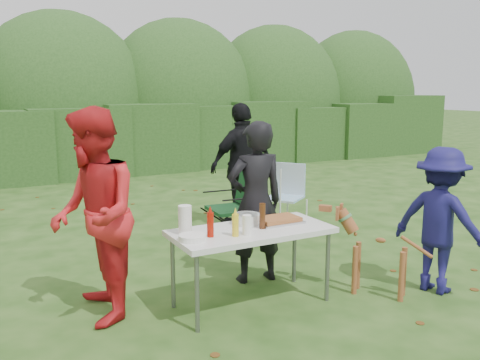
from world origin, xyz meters
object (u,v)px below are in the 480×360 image
person_red_jacket (94,216)px  paper_towel_roll (185,220)px  child (440,220)px  camping_chair (232,204)px  person_black_puffy (243,165)px  lawn_chair (284,195)px  dog (380,253)px  beer_bottle (262,216)px  mustard_bottle (235,225)px  person_cook (255,202)px  folding_table (252,234)px  ketchup_bottle (210,225)px

person_red_jacket → paper_towel_roll: bearing=77.5°
child → camping_chair: (-1.09, 2.42, -0.21)m
person_black_puffy → lawn_chair: size_ratio=1.97×
dog → beer_bottle: 1.27m
person_black_puffy → child: size_ratio=1.25×
person_black_puffy → mustard_bottle: 3.05m
person_cook → camping_chair: person_cook is taller
folding_table → mustard_bottle: size_ratio=7.50×
lawn_chair → camping_chair: bearing=-14.9°
mustard_bottle → ketchup_bottle: (-0.20, 0.09, 0.01)m
camping_chair → beer_bottle: bearing=75.0°
mustard_bottle → person_black_puffy: bearing=60.2°
camping_chair → ketchup_bottle: 2.24m
beer_bottle → paper_towel_roll: 0.72m
person_red_jacket → dog: 2.74m
dog → camping_chair: (-0.49, 2.22, 0.10)m
folding_table → paper_towel_roll: paper_towel_roll is taller
folding_table → person_red_jacket: size_ratio=0.80×
child → paper_towel_roll: size_ratio=5.64×
folding_table → mustard_bottle: 0.32m
person_cook → person_red_jacket: 1.70m
folding_table → dog: dog is taller
camping_chair → mustard_bottle: camping_chair is taller
camping_chair → lawn_chair: (1.09, 0.41, -0.06)m
child → camping_chair: child is taller
person_red_jacket → dog: (2.58, -0.79, -0.51)m
ketchup_bottle → child: bearing=-13.5°
folding_table → person_red_jacket: bearing=164.0°
camping_chair → ketchup_bottle: camping_chair is taller
child → dog: bearing=54.8°
beer_bottle → person_red_jacket: bearing=163.8°
camping_chair → person_red_jacket: bearing=38.6°
ketchup_bottle → person_cook: bearing=36.0°
dog → folding_table: bearing=34.2°
ketchup_bottle → person_red_jacket: bearing=154.2°
dog → beer_bottle: size_ratio=3.74×
person_black_puffy → dog: (-0.04, -2.91, -0.49)m
mustard_bottle → beer_bottle: size_ratio=0.83×
dog → person_red_jacket: bearing=35.3°
person_black_puffy → ketchup_bottle: bearing=50.2°
dog → ketchup_bottle: bearing=40.4°
paper_towel_roll → mustard_bottle: bearing=-37.3°
person_red_jacket → paper_towel_roll: (0.74, -0.25, -0.07)m
person_red_jacket → paper_towel_roll: person_red_jacket is taller
lawn_chair → ketchup_bottle: size_ratio=4.22×
person_red_jacket → camping_chair: size_ratio=1.79×
folding_table → camping_chair: size_ratio=1.43×
folding_table → paper_towel_roll: size_ratio=5.77×
child → beer_bottle: size_ratio=6.11×
person_black_puffy → mustard_bottle: size_ratio=9.15×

